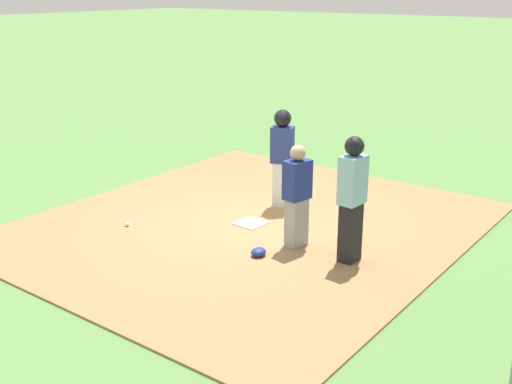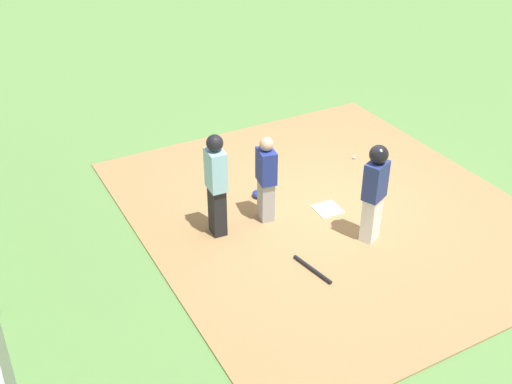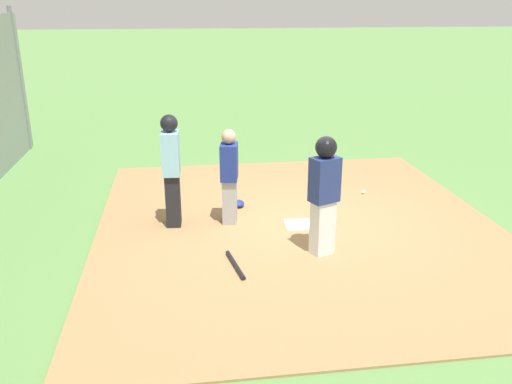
# 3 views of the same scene
# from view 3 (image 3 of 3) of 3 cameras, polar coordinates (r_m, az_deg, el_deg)

# --- Properties ---
(ground_plane) EXTENTS (140.00, 140.00, 0.00)m
(ground_plane) POSITION_cam_3_polar(r_m,az_deg,el_deg) (8.71, 4.54, -3.69)
(ground_plane) COLOR #5B8947
(dirt_infield) EXTENTS (7.20, 6.40, 0.03)m
(dirt_infield) POSITION_cam_3_polar(r_m,az_deg,el_deg) (8.71, 4.54, -3.60)
(dirt_infield) COLOR #9E774C
(dirt_infield) RESTS_ON ground_plane
(home_plate) EXTENTS (0.46, 0.46, 0.02)m
(home_plate) POSITION_cam_3_polar(r_m,az_deg,el_deg) (8.70, 4.54, -3.45)
(home_plate) COLOR white
(home_plate) RESTS_ON dirt_infield
(catcher) EXTENTS (0.42, 0.32, 1.54)m
(catcher) POSITION_cam_3_polar(r_m,az_deg,el_deg) (8.54, -2.85, 1.76)
(catcher) COLOR #9E9EA3
(catcher) RESTS_ON dirt_infield
(umpire) EXTENTS (0.40, 0.29, 1.80)m
(umpire) POSITION_cam_3_polar(r_m,az_deg,el_deg) (8.47, -8.97, 2.51)
(umpire) COLOR black
(umpire) RESTS_ON dirt_infield
(runner) EXTENTS (0.39, 0.45, 1.71)m
(runner) POSITION_cam_3_polar(r_m,az_deg,el_deg) (7.43, 7.27, 0.45)
(runner) COLOR silver
(runner) RESTS_ON dirt_infield
(baseball_bat) EXTENTS (0.81, 0.20, 0.06)m
(baseball_bat) POSITION_cam_3_polar(r_m,az_deg,el_deg) (7.35, -2.22, -7.73)
(baseball_bat) COLOR black
(baseball_bat) RESTS_ON dirt_infield
(catcher_mask) EXTENTS (0.24, 0.20, 0.12)m
(catcher_mask) POSITION_cam_3_polar(r_m,az_deg,el_deg) (9.42, -1.88, -1.24)
(catcher_mask) COLOR navy
(catcher_mask) RESTS_ON dirt_infield
(baseball) EXTENTS (0.07, 0.07, 0.07)m
(baseball) POSITION_cam_3_polar(r_m,az_deg,el_deg) (10.25, 11.33, -0.00)
(baseball) COLOR white
(baseball) RESTS_ON dirt_infield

